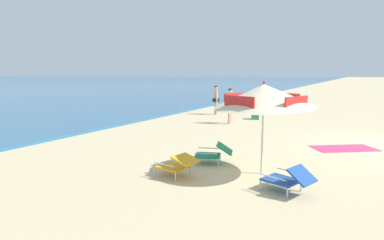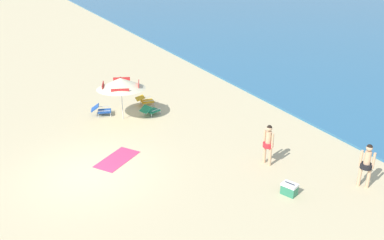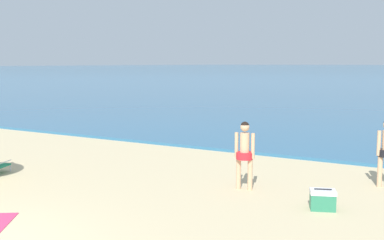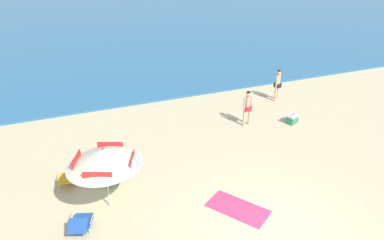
% 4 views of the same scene
% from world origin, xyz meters
% --- Properties ---
extents(beach_umbrella_striped_main, '(2.93, 2.92, 2.03)m').
position_xyz_m(beach_umbrella_striped_main, '(-4.02, 2.70, 1.72)').
color(beach_umbrella_striped_main, silver).
rests_on(beach_umbrella_striped_main, ground).
extents(lounge_chair_under_umbrella, '(0.81, 1.02, 0.53)m').
position_xyz_m(lounge_chair_under_umbrella, '(-4.92, 1.96, 0.27)').
color(lounge_chair_under_umbrella, '#1E4799').
rests_on(lounge_chair_under_umbrella, ground).
extents(lounge_chair_beside_umbrella, '(0.66, 0.93, 0.50)m').
position_xyz_m(lounge_chair_beside_umbrella, '(-5.08, 4.23, 0.28)').
color(lounge_chair_beside_umbrella, gold).
rests_on(lounge_chair_beside_umbrella, ground).
extents(lounge_chair_facing_sea, '(0.77, 1.01, 0.53)m').
position_xyz_m(lounge_chair_facing_sea, '(-3.79, 3.95, 0.27)').
color(lounge_chair_facing_sea, '#1E7F56').
rests_on(lounge_chair_facing_sea, ground).
extents(person_standing_near_shore, '(0.46, 0.38, 1.57)m').
position_xyz_m(person_standing_near_shore, '(2.47, 5.88, 0.91)').
color(person_standing_near_shore, '#D8A87F').
rests_on(person_standing_near_shore, ground).
extents(person_standing_beside, '(0.41, 0.39, 1.59)m').
position_xyz_m(person_standing_beside, '(5.25, 7.74, 0.92)').
color(person_standing_beside, '#D8A87F').
rests_on(person_standing_beside, ground).
extents(cooler_box, '(0.59, 0.50, 0.43)m').
position_xyz_m(cooler_box, '(4.41, 5.28, 0.20)').
color(cooler_box, '#2D7F5B').
rests_on(cooler_box, ground).
extents(beach_towel, '(1.74, 2.00, 0.01)m').
position_xyz_m(beach_towel, '(-0.53, 1.15, 0.01)').
color(beach_towel, '#DB3866').
rests_on(beach_towel, ground).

